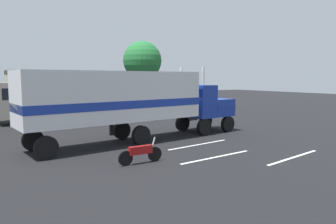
{
  "coord_description": "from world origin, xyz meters",
  "views": [
    {
      "loc": [
        -12.98,
        -17.85,
        3.77
      ],
      "look_at": [
        -2.55,
        -0.42,
        1.6
      ],
      "focal_mm": 34.03,
      "sensor_mm": 36.0,
      "label": 1
    }
  ],
  "objects_px": {
    "person_bystander": "(111,122)",
    "motorcycle": "(141,153)",
    "parked_bus": "(67,97)",
    "semi_truck": "(132,99)",
    "tree_left": "(142,61)"
  },
  "relations": [
    {
      "from": "parked_bus",
      "to": "tree_left",
      "type": "distance_m",
      "value": 14.75
    },
    {
      "from": "semi_truck",
      "to": "parked_bus",
      "type": "xyz_separation_m",
      "value": [
        -1.06,
        11.61,
        -0.46
      ]
    },
    {
      "from": "person_bystander",
      "to": "tree_left",
      "type": "height_order",
      "value": "tree_left"
    },
    {
      "from": "semi_truck",
      "to": "parked_bus",
      "type": "distance_m",
      "value": 11.67
    },
    {
      "from": "motorcycle",
      "to": "tree_left",
      "type": "bearing_deg",
      "value": 63.47
    },
    {
      "from": "semi_truck",
      "to": "motorcycle",
      "type": "height_order",
      "value": "semi_truck"
    },
    {
      "from": "person_bystander",
      "to": "parked_bus",
      "type": "distance_m",
      "value": 9.05
    },
    {
      "from": "semi_truck",
      "to": "person_bystander",
      "type": "distance_m",
      "value": 3.15
    },
    {
      "from": "semi_truck",
      "to": "tree_left",
      "type": "xyz_separation_m",
      "value": [
        10.52,
        19.88,
        3.46
      ]
    },
    {
      "from": "person_bystander",
      "to": "motorcycle",
      "type": "relative_size",
      "value": 0.77
    },
    {
      "from": "person_bystander",
      "to": "motorcycle",
      "type": "xyz_separation_m",
      "value": [
        -1.41,
        -7.33,
        -0.41
      ]
    },
    {
      "from": "motorcycle",
      "to": "parked_bus",
      "type": "bearing_deg",
      "value": 87.61
    },
    {
      "from": "person_bystander",
      "to": "parked_bus",
      "type": "bearing_deg",
      "value": 94.71
    },
    {
      "from": "motorcycle",
      "to": "tree_left",
      "type": "relative_size",
      "value": 0.25
    },
    {
      "from": "person_bystander",
      "to": "motorcycle",
      "type": "distance_m",
      "value": 7.48
    }
  ]
}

